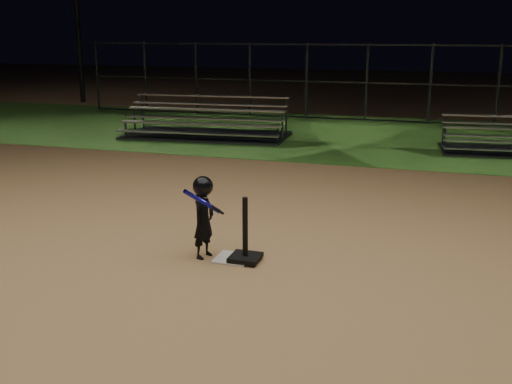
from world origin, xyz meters
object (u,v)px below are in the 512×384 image
(home_plate, at_px, (233,258))
(child_batter, at_px, (204,215))
(batting_tee, at_px, (245,248))
(bleacher_left, at_px, (206,129))

(home_plate, distance_m, child_batter, 0.69)
(batting_tee, relative_size, child_batter, 0.76)
(home_plate, height_order, batting_tee, batting_tee)
(batting_tee, height_order, bleacher_left, bleacher_left)
(child_batter, bearing_deg, batting_tee, -74.08)
(bleacher_left, bearing_deg, home_plate, -70.46)
(child_batter, relative_size, bleacher_left, 0.23)
(child_batter, xyz_separation_m, bleacher_left, (-3.46, 8.62, -0.35))
(home_plate, bearing_deg, child_batter, -175.14)
(batting_tee, height_order, child_batter, child_batter)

